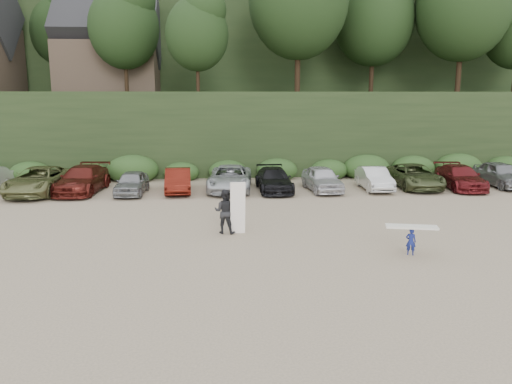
{
  "coord_description": "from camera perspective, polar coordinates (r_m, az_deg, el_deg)",
  "views": [
    {
      "loc": [
        -3.12,
        -19.8,
        5.73
      ],
      "look_at": [
        -1.36,
        3.0,
        1.3
      ],
      "focal_mm": 35.0,
      "sensor_mm": 36.0,
      "label": 1
    }
  ],
  "objects": [
    {
      "name": "ground",
      "position": [
        20.84,
        4.38,
        -5.02
      ],
      "size": [
        120.0,
        120.0,
        0.0
      ],
      "primitive_type": "plane",
      "color": "tan",
      "rests_on": "ground"
    },
    {
      "name": "parked_cars",
      "position": [
        30.35,
        -1.33,
        1.53
      ],
      "size": [
        39.59,
        6.0,
        1.59
      ],
      "color": "#B1B1B6",
      "rests_on": "ground"
    },
    {
      "name": "adult_surfer",
      "position": [
        21.0,
        -3.45,
        -2.19
      ],
      "size": [
        1.4,
        0.94,
        2.22
      ],
      "color": "black",
      "rests_on": "ground"
    },
    {
      "name": "hillside_backdrop",
      "position": [
        56.07,
        -1.53,
        16.58
      ],
      "size": [
        90.0,
        41.5,
        28.0
      ],
      "color": "black",
      "rests_on": "ground"
    },
    {
      "name": "child_surfer",
      "position": [
        19.03,
        17.32,
        -4.73
      ],
      "size": [
        1.9,
        0.91,
        1.1
      ],
      "color": "navy",
      "rests_on": "ground"
    }
  ]
}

